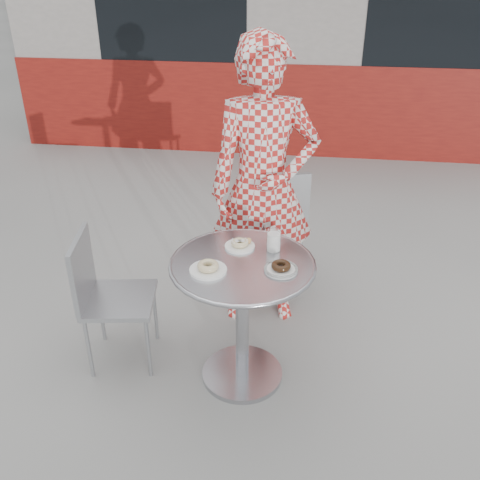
# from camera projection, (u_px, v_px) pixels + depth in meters

# --- Properties ---
(ground) EXTENTS (60.00, 60.00, 0.00)m
(ground) POSITION_uv_depth(u_px,v_px,m) (238.00, 374.00, 2.98)
(ground) COLOR #9F9C97
(ground) RESTS_ON ground
(bistro_table) EXTENTS (0.73, 0.73, 0.74)m
(bistro_table) POSITION_uv_depth(u_px,v_px,m) (242.00, 293.00, 2.70)
(bistro_table) COLOR silver
(bistro_table) RESTS_ON ground
(chair_far) EXTENTS (0.53, 0.54, 0.88)m
(chair_far) POSITION_uv_depth(u_px,v_px,m) (268.00, 249.00, 3.66)
(chair_far) COLOR #9FA1A6
(chair_far) RESTS_ON ground
(chair_left) EXTENTS (0.43, 0.43, 0.78)m
(chair_left) POSITION_uv_depth(u_px,v_px,m) (121.00, 323.00, 2.99)
(chair_left) COLOR #9FA1A6
(chair_left) RESTS_ON ground
(seated_person) EXTENTS (0.70, 0.53, 1.73)m
(seated_person) POSITION_uv_depth(u_px,v_px,m) (264.00, 188.00, 3.09)
(seated_person) COLOR #B11E1B
(seated_person) RESTS_ON ground
(plate_far) EXTENTS (0.16, 0.16, 0.04)m
(plate_far) POSITION_uv_depth(u_px,v_px,m) (240.00, 244.00, 2.74)
(plate_far) COLOR white
(plate_far) RESTS_ON bistro_table
(plate_near) EXTENTS (0.18, 0.18, 0.05)m
(plate_near) POSITION_uv_depth(u_px,v_px,m) (208.00, 268.00, 2.54)
(plate_near) COLOR white
(plate_near) RESTS_ON bistro_table
(plate_checker) EXTENTS (0.16, 0.16, 0.04)m
(plate_checker) POSITION_uv_depth(u_px,v_px,m) (281.00, 268.00, 2.54)
(plate_checker) COLOR white
(plate_checker) RESTS_ON bistro_table
(milk_cup) EXTENTS (0.07, 0.07, 0.12)m
(milk_cup) POSITION_uv_depth(u_px,v_px,m) (274.00, 241.00, 2.69)
(milk_cup) COLOR white
(milk_cup) RESTS_ON bistro_table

